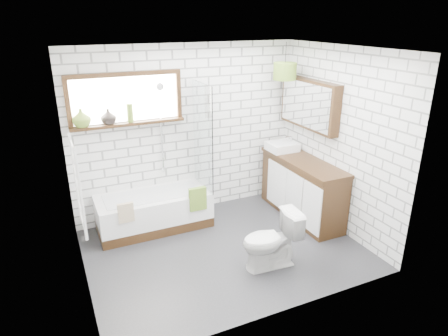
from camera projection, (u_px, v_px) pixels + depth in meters
name	position (u px, v px, depth m)	size (l,w,h in m)	color
floor	(224.00, 250.00, 5.18)	(3.40, 2.60, 0.01)	#252528
ceiling	(224.00, 49.00, 4.28)	(3.40, 2.60, 0.01)	white
wall_back	(187.00, 132.00, 5.84)	(3.40, 0.01, 2.50)	white
wall_front	(284.00, 202.00, 3.63)	(3.40, 0.01, 2.50)	white
wall_left	(73.00, 182.00, 4.07)	(0.01, 2.60, 2.50)	white
wall_right	(339.00, 141.00, 5.40)	(0.01, 2.60, 2.50)	white
window	(126.00, 100.00, 5.27)	(1.52, 0.16, 0.68)	black
towel_radiator	(78.00, 186.00, 4.10)	(0.06, 0.52, 1.00)	white
mirror_cabinet	(309.00, 104.00, 5.73)	(0.16, 1.20, 0.70)	black
shower_riser	(161.00, 129.00, 5.61)	(0.02, 0.02, 1.30)	silver
bathtub	(154.00, 211.00, 5.64)	(1.56, 0.69, 0.50)	white
shower_screen	(202.00, 137.00, 5.58)	(0.02, 0.72, 1.50)	white
towel_green	(198.00, 199.00, 5.48)	(0.24, 0.07, 0.33)	#597B25
towel_beige	(126.00, 213.00, 5.09)	(0.20, 0.05, 0.26)	tan
vanity	(302.00, 188.00, 5.92)	(0.50, 1.56, 0.89)	black
basin	(282.00, 147.00, 6.13)	(0.42, 0.37, 0.12)	white
tap	(291.00, 141.00, 6.17)	(0.03, 0.03, 0.16)	silver
toilet	(271.00, 240.00, 4.72)	(0.69, 0.39, 0.70)	white
vase_olive	(82.00, 119.00, 5.09)	(0.23, 0.23, 0.24)	olive
vase_dark	(108.00, 118.00, 5.23)	(0.20, 0.20, 0.21)	black
bottle	(130.00, 115.00, 5.33)	(0.08, 0.08, 0.25)	olive
pendant	(285.00, 71.00, 5.67)	(0.33, 0.33, 0.24)	#597B25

